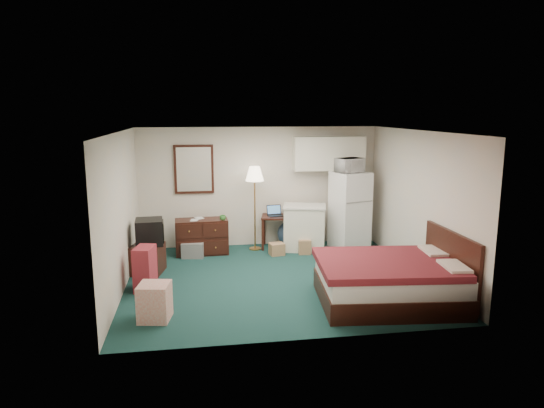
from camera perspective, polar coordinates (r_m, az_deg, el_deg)
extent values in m
cube|color=#123235|center=(8.37, 0.55, -8.81)|extent=(5.00, 4.50, 0.01)
cube|color=silver|center=(7.89, 0.58, 8.55)|extent=(5.00, 4.50, 0.01)
cube|color=silver|center=(10.23, -1.51, 2.05)|extent=(5.00, 0.01, 2.50)
cube|color=silver|center=(5.89, 4.19, -4.64)|extent=(5.00, 0.01, 2.50)
cube|color=silver|center=(8.02, -17.34, -0.92)|extent=(0.01, 4.50, 2.50)
cube|color=silver|center=(8.79, 16.85, 0.12)|extent=(0.01, 4.50, 2.50)
sphere|color=navy|center=(10.24, 2.20, -3.51)|extent=(0.68, 0.68, 0.56)
imported|color=white|center=(9.92, 9.11, 4.70)|extent=(0.60, 0.48, 0.36)
imported|color=#8D5F39|center=(9.63, -9.57, -1.36)|extent=(0.15, 0.04, 0.20)
imported|color=#8D5F39|center=(9.74, -9.01, -1.18)|extent=(0.15, 0.07, 0.21)
imported|color=#377931|center=(9.60, -5.82, -1.54)|extent=(0.14, 0.12, 0.12)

